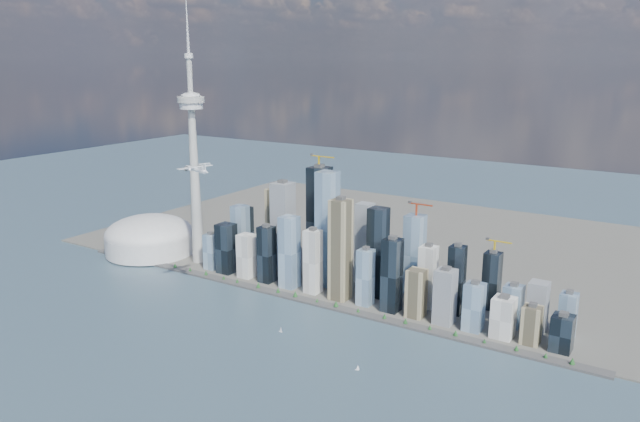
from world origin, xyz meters
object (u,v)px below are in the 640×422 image
Objects in this scene: needle_tower at (194,157)px; sailboat_east at (358,368)px; dome_stadium at (150,237)px; airplane at (196,169)px; sailboat_west at (281,330)px.

needle_tower is 60.68× the size of sailboat_east.
needle_tower reaches higher than sailboat_east.
dome_stadium is at bearing -175.91° from needle_tower.
dome_stadium is 709.77m from sailboat_east.
airplane is at bearing -45.36° from needle_tower.
needle_tower is 471.33m from sailboat_west.
airplane is at bearing -28.80° from dome_stadium.
dome_stadium reaches higher than sailboat_west.
dome_stadium is (-140.00, -10.00, -196.40)m from needle_tower.
airplane reaches higher than dome_stadium.
sailboat_east is at bearing -5.25° from sailboat_west.
sailboat_west is at bearing -27.96° from needle_tower.
needle_tower is 241.40m from dome_stadium.
dome_stadium is at bearing 167.28° from airplane.
airplane is at bearing -171.18° from sailboat_west.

